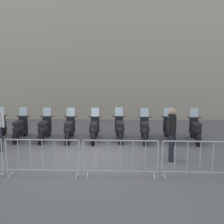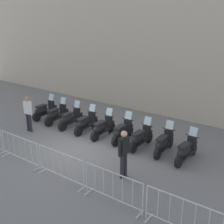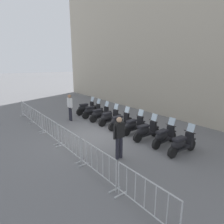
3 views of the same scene
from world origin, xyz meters
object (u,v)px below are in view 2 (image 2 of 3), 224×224
(motorcycle_2, at_px, (70,119))
(officer_near_row_end, at_px, (28,112))
(motorcycle_8, at_px, (186,151))
(barrier_segment_2, at_px, (20,150))
(motorcycle_6, at_px, (140,138))
(officer_mid_plaza, at_px, (124,151))
(motorcycle_5, at_px, (122,132))
(motorcycle_1, at_px, (56,115))
(barrier_segment_5, at_px, (182,217))
(motorcycle_0, at_px, (44,110))
(motorcycle_4, at_px, (102,128))
(barrier_segment_3, at_px, (61,167))
(motorcycle_7, at_px, (163,143))
(barrier_segment_4, at_px, (113,188))
(motorcycle_3, at_px, (85,123))

(motorcycle_2, relative_size, officer_near_row_end, 0.99)
(motorcycle_8, xyz_separation_m, barrier_segment_2, (-4.34, -4.51, 0.07))
(motorcycle_6, distance_m, officer_mid_plaza, 2.43)
(motorcycle_5, bearing_deg, officer_near_row_end, -149.40)
(motorcycle_2, bearing_deg, motorcycle_1, -171.73)
(motorcycle_8, xyz_separation_m, barrier_segment_5, (2.01, -3.40, 0.07))
(motorcycle_0, relative_size, barrier_segment_5, 0.84)
(motorcycle_0, distance_m, motorcycle_4, 3.99)
(barrier_segment_3, bearing_deg, motorcycle_7, 73.19)
(motorcycle_7, relative_size, officer_near_row_end, 0.99)
(motorcycle_8, distance_m, barrier_segment_3, 4.70)
(motorcycle_6, height_order, barrier_segment_4, motorcycle_6)
(motorcycle_1, bearing_deg, officer_near_row_end, -90.09)
(motorcycle_2, relative_size, motorcycle_8, 0.99)
(motorcycle_5, relative_size, officer_near_row_end, 0.99)
(barrier_segment_4, distance_m, officer_near_row_end, 6.86)
(motorcycle_6, height_order, motorcycle_8, same)
(motorcycle_3, distance_m, barrier_segment_4, 5.59)
(motorcycle_1, distance_m, barrier_segment_3, 5.50)
(motorcycle_2, bearing_deg, barrier_segment_4, -25.26)
(motorcycle_0, height_order, officer_near_row_end, officer_near_row_end)
(barrier_segment_2, bearing_deg, barrier_segment_5, 9.91)
(motorcycle_0, xyz_separation_m, motorcycle_6, (5.90, 0.92, 0.00))
(barrier_segment_4, bearing_deg, motorcycle_0, 162.12)
(motorcycle_4, bearing_deg, motorcycle_5, 17.28)
(motorcycle_6, xyz_separation_m, barrier_segment_4, (1.85, -3.42, 0.07))
(motorcycle_5, distance_m, officer_mid_plaza, 2.96)
(motorcycle_0, relative_size, barrier_segment_2, 0.84)
(barrier_segment_3, xyz_separation_m, barrier_segment_5, (4.24, 0.74, 0.00))
(motorcycle_7, distance_m, barrier_segment_2, 5.57)
(motorcycle_4, distance_m, barrier_segment_2, 3.83)
(barrier_segment_2, xyz_separation_m, barrier_segment_3, (2.12, 0.37, 0.00))
(motorcycle_5, height_order, motorcycle_6, same)
(motorcycle_2, height_order, officer_near_row_end, officer_near_row_end)
(barrier_segment_3, height_order, officer_mid_plaza, officer_mid_plaza)
(motorcycle_5, bearing_deg, motorcycle_2, -167.63)
(motorcycle_6, relative_size, motorcycle_7, 1.01)
(motorcycle_3, distance_m, barrier_segment_5, 7.35)
(motorcycle_0, relative_size, motorcycle_3, 1.00)
(motorcycle_8, bearing_deg, officer_near_row_end, -158.40)
(barrier_segment_4, xyz_separation_m, barrier_segment_5, (2.12, 0.37, 0.00))
(motorcycle_2, height_order, motorcycle_6, same)
(motorcycle_8, bearing_deg, motorcycle_2, -169.91)
(motorcycle_1, xyz_separation_m, officer_near_row_end, (-0.00, -1.53, 0.53))
(motorcycle_0, height_order, motorcycle_8, same)
(motorcycle_5, distance_m, officer_near_row_end, 4.58)
(barrier_segment_3, distance_m, barrier_segment_5, 4.30)
(motorcycle_4, bearing_deg, barrier_segment_2, -96.42)
(motorcycle_8, xyz_separation_m, officer_mid_plaza, (-0.90, -2.47, 0.53))
(motorcycle_4, bearing_deg, motorcycle_8, 10.19)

